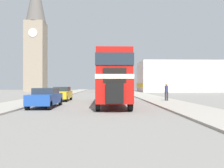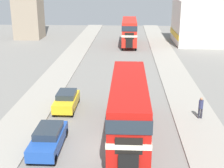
# 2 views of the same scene
# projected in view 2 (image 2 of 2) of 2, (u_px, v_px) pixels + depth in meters

# --- Properties ---
(ground_plane) EXTENTS (120.00, 120.00, 0.00)m
(ground_plane) POSITION_uv_depth(u_px,v_px,m) (106.00, 149.00, 20.28)
(ground_plane) COLOR slate
(sidewalk_right) EXTENTS (3.50, 120.00, 0.12)m
(sidewalk_right) POSITION_uv_depth(u_px,v_px,m) (212.00, 151.00, 19.93)
(sidewalk_right) COLOR gray
(sidewalk_right) RESTS_ON ground_plane
(sidewalk_left) EXTENTS (3.50, 120.00, 0.12)m
(sidewalk_left) POSITION_uv_depth(u_px,v_px,m) (5.00, 145.00, 20.58)
(sidewalk_left) COLOR gray
(sidewalk_left) RESTS_ON ground_plane
(double_decker_bus) EXTENTS (2.41, 11.10, 4.11)m
(double_decker_bus) POSITION_uv_depth(u_px,v_px,m) (129.00, 104.00, 21.05)
(double_decker_bus) COLOR #B2140F
(double_decker_bus) RESTS_ON ground_plane
(bus_distant) EXTENTS (2.41, 10.51, 4.33)m
(bus_distant) POSITION_uv_depth(u_px,v_px,m) (129.00, 30.00, 52.52)
(bus_distant) COLOR red
(bus_distant) RESTS_ON ground_plane
(car_parked_near) EXTENTS (1.73, 4.37, 1.48)m
(car_parked_near) POSITION_uv_depth(u_px,v_px,m) (48.00, 138.00, 20.01)
(car_parked_near) COLOR #1E479E
(car_parked_near) RESTS_ON ground_plane
(car_parked_mid) EXTENTS (1.69, 3.96, 1.50)m
(car_parked_mid) POSITION_uv_depth(u_px,v_px,m) (67.00, 100.00, 26.41)
(car_parked_mid) COLOR gold
(car_parked_mid) RESTS_ON ground_plane
(pedestrian_walking) EXTENTS (0.35, 0.35, 1.73)m
(pedestrian_walking) POSITION_uv_depth(u_px,v_px,m) (201.00, 107.00, 24.22)
(pedestrian_walking) COLOR #282833
(pedestrian_walking) RESTS_ON sidewalk_right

